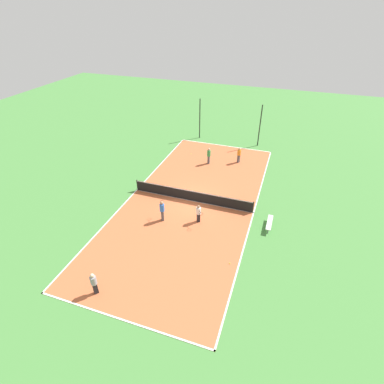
# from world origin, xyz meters

# --- Properties ---
(ground_plane) EXTENTS (80.00, 80.00, 0.00)m
(ground_plane) POSITION_xyz_m (0.00, 0.00, 0.00)
(ground_plane) COLOR #47843D
(court_surface) EXTENTS (10.56, 23.66, 0.02)m
(court_surface) POSITION_xyz_m (0.00, 0.00, 0.01)
(court_surface) COLOR #C66038
(court_surface) RESTS_ON ground_plane
(tennis_net) EXTENTS (10.36, 0.10, 1.04)m
(tennis_net) POSITION_xyz_m (0.00, 0.00, 0.55)
(tennis_net) COLOR black
(tennis_net) RESTS_ON court_surface
(bench) EXTENTS (0.36, 1.83, 0.45)m
(bench) POSITION_xyz_m (6.59, -1.34, 0.39)
(bench) COLOR silver
(bench) RESTS_ON ground_plane
(player_far_green) EXTENTS (0.37, 0.37, 1.71)m
(player_far_green) POSITION_xyz_m (-0.58, 6.95, 1.00)
(player_far_green) COLOR #4C4C51
(player_far_green) RESTS_ON court_surface
(player_near_blue) EXTENTS (0.66, 0.99, 1.75)m
(player_near_blue) POSITION_xyz_m (-1.30, -3.20, 1.04)
(player_near_blue) COLOR #4C4C51
(player_near_blue) RESTS_ON court_surface
(player_center_orange) EXTENTS (0.48, 0.48, 1.67)m
(player_center_orange) POSITION_xyz_m (2.29, 8.21, 0.97)
(player_center_orange) COLOR #4C4C51
(player_center_orange) RESTS_ON court_surface
(player_near_white) EXTENTS (0.83, 0.94, 1.52)m
(player_near_white) POSITION_xyz_m (1.38, -2.49, 0.88)
(player_near_white) COLOR black
(player_near_white) RESTS_ON court_surface
(player_baseline_gray) EXTENTS (0.50, 0.50, 1.58)m
(player_baseline_gray) POSITION_xyz_m (-2.23, -10.73, 0.92)
(player_baseline_gray) COLOR black
(player_baseline_gray) RESTS_ON court_surface
(tennis_ball_left_sideline) EXTENTS (0.07, 0.07, 0.07)m
(tennis_ball_left_sideline) POSITION_xyz_m (4.65, -5.97, 0.06)
(tennis_ball_left_sideline) COLOR #CCE033
(tennis_ball_left_sideline) RESTS_ON court_surface
(tennis_ball_right_alley) EXTENTS (0.07, 0.07, 0.07)m
(tennis_ball_right_alley) POSITION_xyz_m (-3.02, 8.45, 0.06)
(tennis_ball_right_alley) COLOR #CCE033
(tennis_ball_right_alley) RESTS_ON court_surface
(fence_post_back_left) EXTENTS (0.12, 0.12, 4.77)m
(fence_post_back_left) POSITION_xyz_m (-3.54, 13.13, 2.38)
(fence_post_back_left) COLOR black
(fence_post_back_left) RESTS_ON ground_plane
(fence_post_back_right) EXTENTS (0.12, 0.12, 4.77)m
(fence_post_back_right) POSITION_xyz_m (3.54, 13.13, 2.38)
(fence_post_back_right) COLOR black
(fence_post_back_right) RESTS_ON ground_plane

